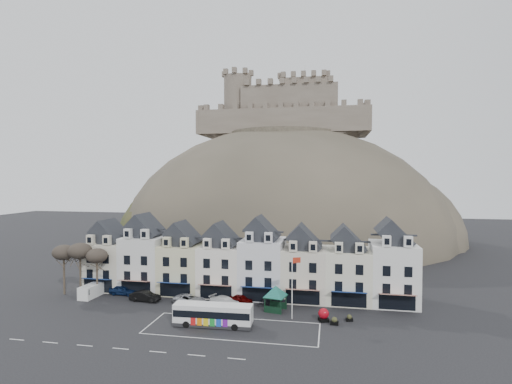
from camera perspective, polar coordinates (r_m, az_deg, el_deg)
ground at (r=53.56m, az=-5.91°, el=-19.13°), size 300.00×300.00×0.00m
coach_bay_markings at (r=54.19m, az=-3.36°, el=-18.86°), size 22.00×7.50×0.01m
townhouse_terrace at (r=66.83m, az=-1.83°, el=-10.03°), size 54.40×9.35×11.80m
castle_hill at (r=119.05m, az=4.29°, el=-7.13°), size 100.00×76.00×68.00m
castle at (r=126.17m, az=4.36°, el=11.69°), size 50.20×22.20×22.00m
tree_left_far at (r=73.70m, az=-25.78°, el=-7.83°), size 3.61×3.61×8.24m
tree_left_mid at (r=71.92m, az=-23.84°, el=-7.76°), size 3.78×3.78×8.64m
tree_left_near at (r=70.41m, az=-21.80°, el=-8.52°), size 3.43×3.43×7.84m
bus at (r=54.57m, az=-6.15°, el=-16.93°), size 10.36×2.78×2.90m
bus_shelter at (r=59.59m, az=2.81°, el=-13.97°), size 5.71×5.71×3.70m
red_buoy at (r=56.86m, az=9.63°, el=-16.88°), size 1.55×1.55×1.77m
flagpole at (r=56.00m, az=5.28°, el=-12.80°), size 1.17×0.56×8.73m
white_van at (r=71.50m, az=-22.50°, el=-12.92°), size 2.07×4.46×2.01m
planter_west at (r=55.97m, az=11.13°, el=-17.65°), size 1.10×0.74×1.06m
planter_east at (r=57.65m, az=13.19°, el=-17.12°), size 1.00×0.65×0.93m
car_navy at (r=71.08m, az=-18.45°, el=-13.14°), size 4.70×2.10×1.57m
car_black at (r=66.64m, az=-15.56°, el=-14.15°), size 4.93×2.10×1.58m
car_silver at (r=63.88m, az=-9.46°, el=-14.89°), size 5.47×3.38×1.44m
car_white at (r=62.25m, az=-4.45°, el=-15.32°), size 5.40×3.64×1.45m
car_maroon at (r=63.65m, az=-2.13°, el=-15.01°), size 3.94×2.66×1.25m
car_charcoal at (r=63.24m, az=2.74°, el=-15.14°), size 3.97×2.56×1.24m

